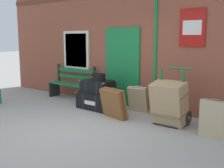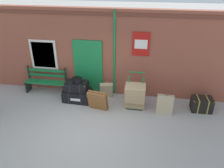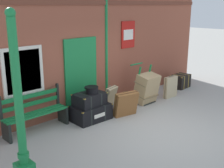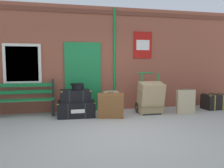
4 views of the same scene
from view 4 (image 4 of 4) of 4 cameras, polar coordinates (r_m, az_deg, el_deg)
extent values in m
plane|color=#A3A099|center=(4.92, 1.20, -12.16)|extent=(60.00, 60.00, 0.00)
cube|color=brown|center=(7.25, -3.86, 6.23)|extent=(10.40, 0.30, 3.20)
cube|color=brown|center=(7.25, -3.71, 17.55)|extent=(10.40, 0.03, 0.12)
cube|color=#197A3D|center=(7.02, -7.27, 1.74)|extent=(1.10, 0.05, 2.10)
cube|color=#0F4924|center=(7.01, -7.26, 1.74)|extent=(0.06, 0.02, 2.10)
cube|color=silver|center=(7.05, -21.48, 4.69)|extent=(1.04, 0.06, 1.16)
cube|color=silver|center=(7.03, -21.50, 4.69)|extent=(0.88, 0.02, 1.00)
cylinder|color=#197A3D|center=(7.20, 0.61, 6.25)|extent=(0.09, 0.09, 3.14)
cube|color=#B7140F|center=(7.48, 7.71, 9.61)|extent=(0.60, 0.02, 0.84)
cube|color=white|center=(7.46, 7.74, 9.62)|extent=(0.44, 0.01, 0.32)
cube|color=#197A3D|center=(6.66, -21.13, -3.95)|extent=(1.60, 0.09, 0.04)
cube|color=#197A3D|center=(6.80, -20.96, -3.76)|extent=(1.60, 0.09, 0.04)
cube|color=#197A3D|center=(6.93, -20.80, -3.59)|extent=(1.60, 0.09, 0.04)
cube|color=#197A3D|center=(6.97, -20.79, -1.89)|extent=(1.60, 0.05, 0.10)
cube|color=#197A3D|center=(6.95, -20.84, -0.25)|extent=(1.60, 0.05, 0.10)
cube|color=black|center=(6.77, -14.49, -5.55)|extent=(0.06, 0.40, 0.45)
cube|color=black|center=(6.89, -14.54, -1.12)|extent=(0.06, 0.06, 0.56)
cube|color=black|center=(6.41, -8.90, -6.18)|extent=(1.03, 0.68, 0.42)
cube|color=black|center=(6.41, -10.92, -6.21)|extent=(0.06, 0.65, 0.43)
cube|color=black|center=(6.42, -6.88, -6.14)|extent=(0.06, 0.65, 0.43)
cube|color=#B79338|center=(6.09, -13.38, -4.97)|extent=(0.05, 0.05, 0.02)
cube|color=#B79338|center=(6.11, -4.33, -4.80)|extent=(0.05, 0.05, 0.02)
cube|color=#B79338|center=(6.68, -13.13, -4.07)|extent=(0.05, 0.05, 0.02)
cube|color=#B79338|center=(6.70, -4.88, -3.92)|extent=(0.05, 0.05, 0.02)
cube|color=silver|center=(6.09, -8.52, -6.78)|extent=(0.36, 0.01, 0.10)
cube|color=black|center=(6.37, -9.12, -2.88)|extent=(0.81, 0.56, 0.32)
cube|color=black|center=(6.36, -10.74, -2.92)|extent=(0.05, 0.55, 0.33)
cube|color=black|center=(6.39, -7.51, -2.84)|extent=(0.05, 0.55, 0.33)
cube|color=#B79338|center=(6.08, -12.50, -1.91)|extent=(0.05, 0.05, 0.02)
cube|color=#B79338|center=(6.15, -5.40, -1.73)|extent=(0.05, 0.05, 0.02)
cube|color=#B79338|center=(6.58, -12.64, -1.39)|extent=(0.05, 0.05, 0.02)
cube|color=#B79338|center=(6.64, -6.07, -1.23)|extent=(0.05, 0.05, 0.02)
cylinder|color=black|center=(6.32, -8.49, -0.67)|extent=(0.33, 0.33, 0.18)
cylinder|color=black|center=(6.31, -8.83, -0.07)|extent=(0.34, 0.34, 0.04)
cube|color=black|center=(6.76, 9.62, -7.29)|extent=(0.56, 0.28, 0.03)
cube|color=#197A3D|center=(6.75, 7.09, -2.30)|extent=(0.04, 0.29, 1.18)
cube|color=#197A3D|center=(6.94, 10.97, -2.16)|extent=(0.04, 0.29, 1.18)
cylinder|color=#197A3D|center=(7.03, 8.35, 2.74)|extent=(0.54, 0.04, 0.04)
cylinder|color=black|center=(6.86, 6.32, -5.83)|extent=(0.04, 0.32, 0.32)
cylinder|color=#B79338|center=(6.86, 6.32, -5.83)|extent=(0.07, 0.06, 0.06)
cylinder|color=black|center=(7.09, 11.23, -5.53)|extent=(0.04, 0.32, 0.32)
cylinder|color=#B79338|center=(7.09, 11.23, -5.53)|extent=(0.07, 0.06, 0.06)
cube|color=tan|center=(6.70, 9.62, -3.41)|extent=(0.68, 0.61, 0.95)
cube|color=olive|center=(6.73, 9.59, -5.04)|extent=(0.70, 0.46, 0.11)
cube|color=olive|center=(6.67, 9.64, -1.76)|extent=(0.70, 0.46, 0.11)
cube|color=brown|center=(6.07, -0.34, -5.48)|extent=(0.73, 0.45, 0.69)
cylinder|color=#4F3018|center=(6.04, -0.40, -2.22)|extent=(0.16, 0.06, 0.03)
cube|color=#482C16|center=(6.07, -0.34, -5.48)|extent=(0.71, 0.30, 0.67)
cube|color=tan|center=(7.00, 17.92, -4.24)|extent=(0.54, 0.18, 0.70)
cylinder|color=#71644C|center=(6.95, 18.00, -1.23)|extent=(0.16, 0.04, 0.03)
cube|color=brown|center=(7.00, 17.92, -4.24)|extent=(0.55, 0.06, 0.71)
cube|color=tan|center=(6.86, -0.59, -4.39)|extent=(0.52, 0.41, 0.65)
cylinder|color=#71644C|center=(6.84, -0.64, -1.66)|extent=(0.16, 0.06, 0.03)
cube|color=brown|center=(6.86, -0.59, -4.39)|extent=(0.51, 0.32, 0.63)
cube|color=black|center=(8.06, 24.11, -4.03)|extent=(0.70, 0.51, 0.48)
cube|color=#B79338|center=(7.96, 23.25, -4.10)|extent=(0.06, 0.49, 0.49)
cube|color=#B79338|center=(8.15, 24.94, -3.95)|extent=(0.06, 0.49, 0.49)
cube|color=#B79338|center=(7.66, 23.36, -2.74)|extent=(0.05, 0.05, 0.02)
cube|color=#B79338|center=(8.00, 21.39, -2.34)|extent=(0.05, 0.05, 0.02)
cube|color=#B79338|center=(8.40, 24.90, -2.13)|extent=(0.05, 0.05, 0.02)
camera|label=1|loc=(5.30, 68.97, 5.87)|focal=45.94mm
camera|label=2|loc=(4.11, 93.09, 44.90)|focal=35.80mm
camera|label=3|loc=(4.48, -93.97, 19.26)|focal=46.02mm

